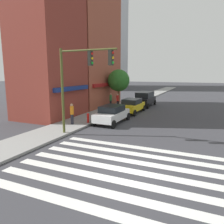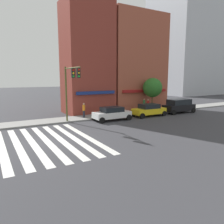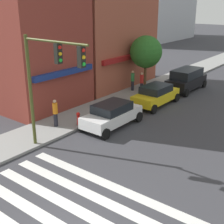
{
  "view_description": "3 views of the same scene",
  "coord_description": "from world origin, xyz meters",
  "px_view_note": "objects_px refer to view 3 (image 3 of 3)",
  "views": [
    {
      "loc": [
        -8.97,
        -3.11,
        4.47
      ],
      "look_at": [
        8.68,
        4.7,
        1.0
      ],
      "focal_mm": 35.0,
      "sensor_mm": 36.0,
      "label": 1
    },
    {
      "loc": [
        -3.94,
        -16.98,
        5.01
      ],
      "look_at": [
        8.68,
        4.7,
        1.0
      ],
      "focal_mm": 35.0,
      "sensor_mm": 36.0,
      "label": 2
    },
    {
      "loc": [
        -6.13,
        -6.75,
        7.75
      ],
      "look_at": [
        8.68,
        4.7,
        1.0
      ],
      "focal_mm": 50.0,
      "sensor_mm": 36.0,
      "label": 3
    }
  ],
  "objects_px": {
    "sedan_white": "(112,114)",
    "pedestrian_orange_vest": "(55,112)",
    "sedan_yellow": "(156,95)",
    "street_tree": "(146,52)",
    "traffic_signal": "(49,72)",
    "pedestrian_green_top": "(133,80)",
    "pedestrian_red_jacket": "(142,82)",
    "suv_black": "(186,79)",
    "fire_hydrant": "(78,118)"
  },
  "relations": [
    {
      "from": "sedan_white",
      "to": "pedestrian_orange_vest",
      "type": "height_order",
      "value": "pedestrian_orange_vest"
    },
    {
      "from": "sedan_yellow",
      "to": "street_tree",
      "type": "distance_m",
      "value": 4.82
    },
    {
      "from": "traffic_signal",
      "to": "pedestrian_orange_vest",
      "type": "distance_m",
      "value": 4.85
    },
    {
      "from": "sedan_white",
      "to": "street_tree",
      "type": "relative_size",
      "value": 0.92
    },
    {
      "from": "traffic_signal",
      "to": "pedestrian_orange_vest",
      "type": "bearing_deg",
      "value": 45.5
    },
    {
      "from": "pedestrian_green_top",
      "to": "pedestrian_red_jacket",
      "type": "height_order",
      "value": "same"
    },
    {
      "from": "sedan_white",
      "to": "pedestrian_red_jacket",
      "type": "distance_m",
      "value": 7.86
    },
    {
      "from": "sedan_white",
      "to": "street_tree",
      "type": "height_order",
      "value": "street_tree"
    },
    {
      "from": "suv_black",
      "to": "pedestrian_green_top",
      "type": "relative_size",
      "value": 2.67
    },
    {
      "from": "traffic_signal",
      "to": "pedestrian_green_top",
      "type": "relative_size",
      "value": 3.46
    },
    {
      "from": "sedan_white",
      "to": "traffic_signal",
      "type": "bearing_deg",
      "value": 178.05
    },
    {
      "from": "traffic_signal",
      "to": "fire_hydrant",
      "type": "xyz_separation_m",
      "value": [
        3.51,
        1.55,
        -3.81
      ]
    },
    {
      "from": "traffic_signal",
      "to": "pedestrian_green_top",
      "type": "distance_m",
      "value": 13.26
    },
    {
      "from": "traffic_signal",
      "to": "sedan_yellow",
      "type": "height_order",
      "value": "traffic_signal"
    },
    {
      "from": "traffic_signal",
      "to": "pedestrian_green_top",
      "type": "bearing_deg",
      "value": 15.16
    },
    {
      "from": "traffic_signal",
      "to": "pedestrian_red_jacket",
      "type": "distance_m",
      "value": 12.97
    },
    {
      "from": "sedan_white",
      "to": "pedestrian_orange_vest",
      "type": "distance_m",
      "value": 3.59
    },
    {
      "from": "sedan_white",
      "to": "street_tree",
      "type": "xyz_separation_m",
      "value": [
        8.43,
        2.8,
        2.66
      ]
    },
    {
      "from": "fire_hydrant",
      "to": "street_tree",
      "type": "bearing_deg",
      "value": 6.42
    },
    {
      "from": "pedestrian_orange_vest",
      "to": "sedan_yellow",
      "type": "bearing_deg",
      "value": 87.82
    },
    {
      "from": "fire_hydrant",
      "to": "pedestrian_green_top",
      "type": "bearing_deg",
      "value": 11.53
    },
    {
      "from": "sedan_white",
      "to": "fire_hydrant",
      "type": "xyz_separation_m",
      "value": [
        -1.35,
        1.7,
        -0.23
      ]
    },
    {
      "from": "traffic_signal",
      "to": "sedan_white",
      "type": "relative_size",
      "value": 1.39
    },
    {
      "from": "fire_hydrant",
      "to": "street_tree",
      "type": "relative_size",
      "value": 0.18
    },
    {
      "from": "sedan_yellow",
      "to": "pedestrian_green_top",
      "type": "distance_m",
      "value": 4.02
    },
    {
      "from": "fire_hydrant",
      "to": "sedan_white",
      "type": "bearing_deg",
      "value": -51.5
    },
    {
      "from": "pedestrian_orange_vest",
      "to": "pedestrian_green_top",
      "type": "height_order",
      "value": "same"
    },
    {
      "from": "street_tree",
      "to": "pedestrian_orange_vest",
      "type": "bearing_deg",
      "value": -179.21
    },
    {
      "from": "pedestrian_red_jacket",
      "to": "street_tree",
      "type": "bearing_deg",
      "value": 3.68
    },
    {
      "from": "traffic_signal",
      "to": "pedestrian_red_jacket",
      "type": "xyz_separation_m",
      "value": [
        12.31,
        2.37,
        -3.35
      ]
    },
    {
      "from": "pedestrian_green_top",
      "to": "traffic_signal",
      "type": "bearing_deg",
      "value": -67.01
    },
    {
      "from": "suv_black",
      "to": "street_tree",
      "type": "relative_size",
      "value": 0.99
    },
    {
      "from": "pedestrian_green_top",
      "to": "sedan_yellow",
      "type": "bearing_deg",
      "value": -21.35
    },
    {
      "from": "suv_black",
      "to": "pedestrian_red_jacket",
      "type": "distance_m",
      "value": 4.34
    },
    {
      "from": "suv_black",
      "to": "pedestrian_orange_vest",
      "type": "relative_size",
      "value": 2.67
    },
    {
      "from": "sedan_white",
      "to": "pedestrian_green_top",
      "type": "bearing_deg",
      "value": 24.88
    },
    {
      "from": "pedestrian_orange_vest",
      "to": "pedestrian_red_jacket",
      "type": "xyz_separation_m",
      "value": [
        9.85,
        -0.13,
        0.0
      ]
    },
    {
      "from": "pedestrian_orange_vest",
      "to": "pedestrian_red_jacket",
      "type": "distance_m",
      "value": 9.86
    },
    {
      "from": "sedan_yellow",
      "to": "pedestrian_orange_vest",
      "type": "relative_size",
      "value": 2.49
    },
    {
      "from": "suv_black",
      "to": "fire_hydrant",
      "type": "bearing_deg",
      "value": 172.68
    },
    {
      "from": "sedan_yellow",
      "to": "pedestrian_red_jacket",
      "type": "distance_m",
      "value": 3.16
    },
    {
      "from": "suv_black",
      "to": "pedestrian_orange_vest",
      "type": "distance_m",
      "value": 13.65
    },
    {
      "from": "pedestrian_orange_vest",
      "to": "street_tree",
      "type": "bearing_deg",
      "value": 107.01
    },
    {
      "from": "suv_black",
      "to": "pedestrian_red_jacket",
      "type": "height_order",
      "value": "suv_black"
    },
    {
      "from": "sedan_white",
      "to": "pedestrian_green_top",
      "type": "distance_m",
      "value": 8.29
    },
    {
      "from": "suv_black",
      "to": "pedestrian_red_jacket",
      "type": "bearing_deg",
      "value": 145.08
    },
    {
      "from": "suv_black",
      "to": "fire_hydrant",
      "type": "relative_size",
      "value": 5.6
    },
    {
      "from": "pedestrian_green_top",
      "to": "pedestrian_red_jacket",
      "type": "bearing_deg",
      "value": 3.73
    },
    {
      "from": "pedestrian_orange_vest",
      "to": "pedestrian_red_jacket",
      "type": "height_order",
      "value": "same"
    },
    {
      "from": "sedan_white",
      "to": "sedan_yellow",
      "type": "xyz_separation_m",
      "value": [
        5.55,
        0.0,
        0.0
      ]
    }
  ]
}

